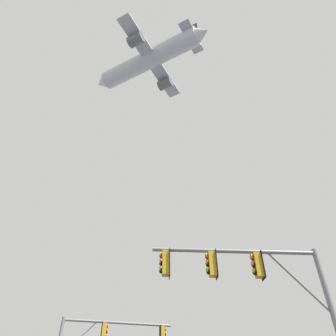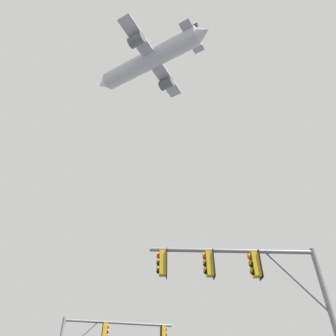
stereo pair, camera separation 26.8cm
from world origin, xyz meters
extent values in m
cylinder|color=slate|center=(2.40, 6.99, 6.53)|extent=(6.29, 0.40, 0.15)
cylinder|color=slate|center=(4.59, 6.91, 5.44)|extent=(1.95, 0.16, 2.24)
cube|color=gold|center=(-0.24, 7.10, 6.01)|extent=(0.27, 0.33, 0.90)
cylinder|color=gold|center=(-0.24, 7.10, 6.52)|extent=(0.05, 0.05, 0.12)
cube|color=black|center=(-0.10, 7.09, 6.01)|extent=(0.04, 0.46, 1.04)
sphere|color=red|center=(-0.39, 7.11, 6.28)|extent=(0.20, 0.20, 0.20)
cylinder|color=gold|center=(-0.45, 7.11, 6.34)|extent=(0.05, 0.21, 0.21)
sphere|color=black|center=(-0.39, 7.11, 6.00)|extent=(0.20, 0.20, 0.20)
cylinder|color=gold|center=(-0.45, 7.11, 6.06)|extent=(0.05, 0.21, 0.21)
sphere|color=black|center=(-0.39, 7.11, 5.72)|extent=(0.20, 0.20, 0.20)
cylinder|color=gold|center=(-0.45, 7.11, 5.78)|extent=(0.05, 0.21, 0.21)
cube|color=gold|center=(1.48, 7.03, 6.01)|extent=(0.27, 0.33, 0.90)
cylinder|color=gold|center=(1.48, 7.03, 6.52)|extent=(0.05, 0.05, 0.12)
cube|color=black|center=(1.62, 7.03, 6.01)|extent=(0.04, 0.46, 1.04)
sphere|color=red|center=(1.34, 7.04, 6.28)|extent=(0.20, 0.20, 0.20)
cylinder|color=gold|center=(1.27, 7.04, 6.34)|extent=(0.05, 0.21, 0.21)
sphere|color=black|center=(1.34, 7.04, 6.00)|extent=(0.20, 0.20, 0.20)
cylinder|color=gold|center=(1.27, 7.04, 6.06)|extent=(0.05, 0.21, 0.21)
sphere|color=black|center=(1.34, 7.04, 5.72)|extent=(0.20, 0.20, 0.20)
cylinder|color=gold|center=(1.27, 7.04, 5.78)|extent=(0.05, 0.21, 0.21)
cube|color=gold|center=(3.21, 6.96, 6.01)|extent=(0.27, 0.33, 0.90)
cylinder|color=gold|center=(3.21, 6.96, 6.52)|extent=(0.05, 0.05, 0.12)
cube|color=black|center=(3.35, 6.96, 6.01)|extent=(0.04, 0.46, 1.04)
sphere|color=red|center=(3.07, 6.97, 6.28)|extent=(0.20, 0.20, 0.20)
cylinder|color=gold|center=(3.00, 6.97, 6.34)|extent=(0.05, 0.21, 0.21)
sphere|color=black|center=(3.07, 6.97, 6.00)|extent=(0.20, 0.20, 0.20)
cylinder|color=gold|center=(3.00, 6.97, 6.06)|extent=(0.05, 0.21, 0.21)
sphere|color=black|center=(3.07, 6.97, 5.72)|extent=(0.20, 0.20, 0.20)
cylinder|color=gold|center=(3.00, 6.97, 5.78)|extent=(0.05, 0.21, 0.21)
cylinder|color=slate|center=(-2.21, 17.24, 6.04)|extent=(6.56, 1.18, 0.15)
cube|color=gold|center=(0.53, 17.67, 5.51)|extent=(0.31, 0.36, 0.90)
cylinder|color=gold|center=(0.53, 17.67, 6.02)|extent=(0.05, 0.05, 0.12)
cube|color=black|center=(0.39, 17.65, 5.51)|extent=(0.10, 0.46, 1.04)
sphere|color=red|center=(0.68, 17.69, 5.78)|extent=(0.20, 0.20, 0.20)
cylinder|color=gold|center=(0.74, 17.70, 5.84)|extent=(0.07, 0.21, 0.21)
sphere|color=black|center=(0.68, 17.69, 5.50)|extent=(0.20, 0.20, 0.20)
cylinder|color=gold|center=(0.74, 17.70, 5.56)|extent=(0.07, 0.21, 0.21)
cube|color=gold|center=(-3.06, 17.10, 5.51)|extent=(0.31, 0.36, 0.90)
cylinder|color=gold|center=(-3.06, 17.10, 6.02)|extent=(0.05, 0.05, 0.12)
cube|color=black|center=(-3.20, 17.08, 5.51)|extent=(0.10, 0.46, 1.04)
sphere|color=red|center=(-2.92, 17.13, 5.78)|extent=(0.20, 0.20, 0.20)
cylinder|color=gold|center=(-2.85, 17.14, 5.84)|extent=(0.07, 0.21, 0.21)
sphere|color=black|center=(-2.92, 17.13, 5.50)|extent=(0.20, 0.20, 0.20)
cylinder|color=gold|center=(-2.85, 17.14, 5.56)|extent=(0.07, 0.21, 0.21)
cylinder|color=gold|center=(-2.85, 17.14, 5.28)|extent=(0.07, 0.21, 0.21)
cylinder|color=#B7BCC6|center=(-1.44, 24.98, 46.69)|extent=(15.74, 12.10, 3.02)
cone|color=#B7BCC6|center=(-9.24, 30.32, 46.69)|extent=(3.34, 3.54, 2.87)
cone|color=#B7BCC6|center=(6.28, 19.70, 46.69)|extent=(3.01, 3.19, 2.57)
cube|color=#A8ADB7|center=(-1.05, 24.72, 46.23)|extent=(10.78, 14.43, 0.34)
cylinder|color=#595B60|center=(-3.59, 21.00, 45.33)|extent=(2.83, 2.68, 1.70)
cylinder|color=#595B60|center=(1.49, 28.43, 45.33)|extent=(2.83, 2.68, 1.70)
cube|color=#333338|center=(4.64, 20.82, 48.39)|extent=(2.31, 1.68, 3.59)
cube|color=#A8ADB7|center=(4.80, 20.71, 46.97)|extent=(4.60, 5.64, 0.19)
camera|label=1|loc=(-1.27, -4.06, 1.68)|focal=33.39mm
camera|label=2|loc=(-1.00, -4.09, 1.68)|focal=33.39mm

